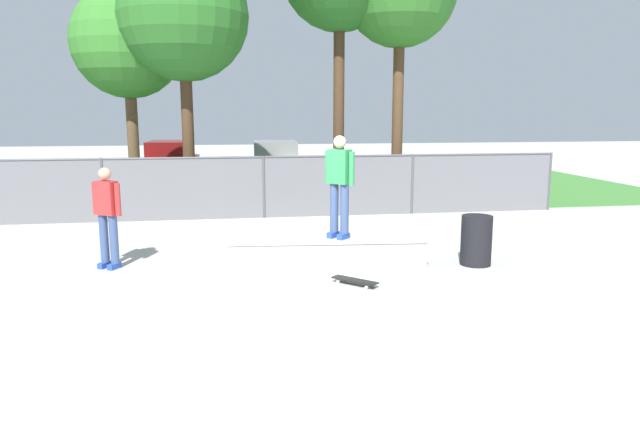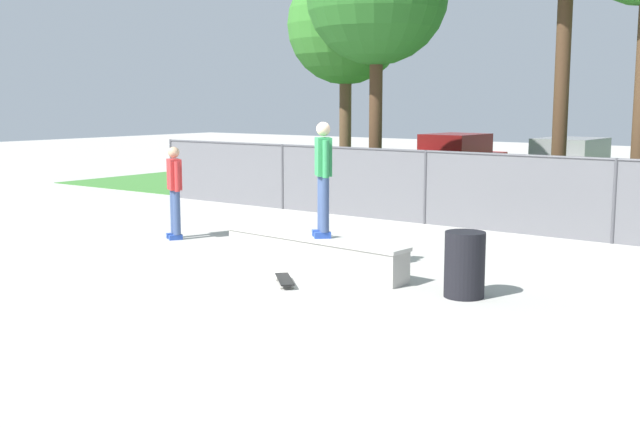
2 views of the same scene
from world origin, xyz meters
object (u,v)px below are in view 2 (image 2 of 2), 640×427
object	(u,v)px
skateboard	(285,279)
car_red	(453,159)
trash_bin	(465,264)
skateboarder	(323,174)
concrete_ledge	(313,253)
tree_near_left	(346,26)
car_white	(568,167)
bystander	(175,188)

from	to	relation	value
skateboard	car_red	distance (m)	14.50
skateboard	trash_bin	world-z (taller)	trash_bin
skateboarder	car_red	world-z (taller)	skateboarder
concrete_ledge	trash_bin	size ratio (longest dim) A/B	3.89
tree_near_left	car_white	distance (m)	7.56
bystander	concrete_ledge	bearing A→B (deg)	-9.58
tree_near_left	car_white	world-z (taller)	tree_near_left
car_white	car_red	bearing A→B (deg)	170.11
skateboarder	trash_bin	xyz separation A→B (m)	(2.53, -0.15, -1.11)
skateboarder	tree_near_left	size ratio (longest dim) A/B	0.29
tree_near_left	bystander	xyz separation A→B (m)	(0.52, -6.67, -3.63)
bystander	trash_bin	xyz separation A→B (m)	(6.61, -0.80, -0.55)
car_red	car_white	size ratio (longest dim) A/B	1.00
car_white	bystander	size ratio (longest dim) A/B	2.35
car_red	trash_bin	size ratio (longest dim) A/B	4.67
car_red	bystander	world-z (taller)	bystander
tree_near_left	trash_bin	xyz separation A→B (m)	(7.14, -7.47, -4.18)
car_white	skateboard	bearing A→B (deg)	-88.99
car_red	concrete_ledge	bearing A→B (deg)	-72.99
concrete_ledge	car_white	distance (m)	12.13
concrete_ledge	car_red	distance (m)	13.41
bystander	skateboard	bearing A→B (deg)	-22.34
trash_bin	car_red	bearing A→B (deg)	117.20
car_white	trash_bin	bearing A→B (deg)	-77.57
concrete_ledge	skateboard	size ratio (longest dim) A/B	5.00
concrete_ledge	skateboard	world-z (taller)	concrete_ledge
skateboard	car_red	xyz separation A→B (m)	(-4.18, 13.86, 0.77)
car_red	skateboarder	bearing A→B (deg)	-72.15
tree_near_left	trash_bin	size ratio (longest dim) A/B	6.79
skateboarder	bystander	distance (m)	4.17
bystander	car_red	bearing A→B (deg)	90.21
tree_near_left	car_red	distance (m)	6.69
concrete_ledge	tree_near_left	size ratio (longest dim) A/B	0.57
concrete_ledge	car_white	world-z (taller)	car_white
concrete_ledge	trash_bin	distance (m)	2.75
concrete_ledge	car_white	bearing A→B (deg)	89.83
skateboarder	trash_bin	bearing A→B (deg)	-3.41
concrete_ledge	skateboard	xyz separation A→B (m)	(0.27, -1.05, -0.21)
car_red	skateboard	bearing A→B (deg)	-73.20
skateboard	bystander	bearing A→B (deg)	157.66
skateboarder	bystander	size ratio (longest dim) A/B	1.00
tree_near_left	car_red	size ratio (longest dim) A/B	1.45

